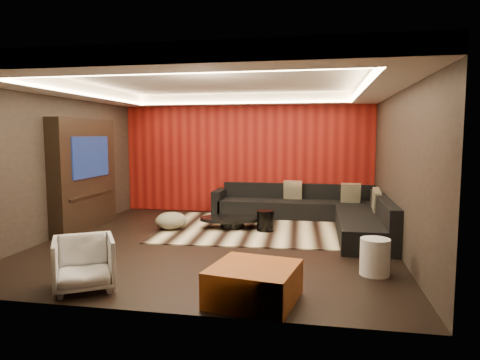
% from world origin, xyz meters
% --- Properties ---
extents(floor, '(6.00, 6.00, 0.02)m').
position_xyz_m(floor, '(0.00, 0.00, -0.01)').
color(floor, black).
rests_on(floor, ground).
extents(ceiling, '(6.00, 6.00, 0.02)m').
position_xyz_m(ceiling, '(0.00, 0.00, 2.81)').
color(ceiling, silver).
rests_on(ceiling, ground).
extents(wall_back, '(6.00, 0.02, 2.80)m').
position_xyz_m(wall_back, '(0.00, 3.01, 1.40)').
color(wall_back, black).
rests_on(wall_back, ground).
extents(wall_left, '(0.02, 6.00, 2.80)m').
position_xyz_m(wall_left, '(-3.01, 0.00, 1.40)').
color(wall_left, black).
rests_on(wall_left, ground).
extents(wall_right, '(0.02, 6.00, 2.80)m').
position_xyz_m(wall_right, '(3.01, 0.00, 1.40)').
color(wall_right, black).
rests_on(wall_right, ground).
extents(red_feature_wall, '(5.98, 0.05, 2.78)m').
position_xyz_m(red_feature_wall, '(0.00, 2.97, 1.40)').
color(red_feature_wall, '#6B0C0A').
rests_on(red_feature_wall, ground).
extents(soffit_back, '(6.00, 0.60, 0.22)m').
position_xyz_m(soffit_back, '(0.00, 2.70, 2.69)').
color(soffit_back, silver).
rests_on(soffit_back, ground).
extents(soffit_front, '(6.00, 0.60, 0.22)m').
position_xyz_m(soffit_front, '(0.00, -2.70, 2.69)').
color(soffit_front, silver).
rests_on(soffit_front, ground).
extents(soffit_left, '(0.60, 4.80, 0.22)m').
position_xyz_m(soffit_left, '(-2.70, 0.00, 2.69)').
color(soffit_left, silver).
rests_on(soffit_left, ground).
extents(soffit_right, '(0.60, 4.80, 0.22)m').
position_xyz_m(soffit_right, '(2.70, 0.00, 2.69)').
color(soffit_right, silver).
rests_on(soffit_right, ground).
extents(cove_back, '(4.80, 0.08, 0.04)m').
position_xyz_m(cove_back, '(0.00, 2.36, 2.60)').
color(cove_back, '#FFD899').
rests_on(cove_back, ground).
extents(cove_front, '(4.80, 0.08, 0.04)m').
position_xyz_m(cove_front, '(0.00, -2.36, 2.60)').
color(cove_front, '#FFD899').
rests_on(cove_front, ground).
extents(cove_left, '(0.08, 4.80, 0.04)m').
position_xyz_m(cove_left, '(-2.36, 0.00, 2.60)').
color(cove_left, '#FFD899').
rests_on(cove_left, ground).
extents(cove_right, '(0.08, 4.80, 0.04)m').
position_xyz_m(cove_right, '(2.36, 0.00, 2.60)').
color(cove_right, '#FFD899').
rests_on(cove_right, ground).
extents(tv_surround, '(0.30, 2.00, 2.20)m').
position_xyz_m(tv_surround, '(-2.85, 0.60, 1.10)').
color(tv_surround, black).
rests_on(tv_surround, ground).
extents(tv_screen, '(0.04, 1.30, 0.80)m').
position_xyz_m(tv_screen, '(-2.69, 0.60, 1.45)').
color(tv_screen, black).
rests_on(tv_screen, ground).
extents(tv_shelf, '(0.04, 1.60, 0.04)m').
position_xyz_m(tv_shelf, '(-2.69, 0.60, 0.70)').
color(tv_shelf, black).
rests_on(tv_shelf, ground).
extents(rug, '(4.14, 3.19, 0.02)m').
position_xyz_m(rug, '(0.62, 1.26, 0.01)').
color(rug, beige).
rests_on(rug, floor).
extents(coffee_table, '(1.55, 1.55, 0.22)m').
position_xyz_m(coffee_table, '(0.04, 1.15, 0.13)').
color(coffee_table, black).
rests_on(coffee_table, rug).
extents(drum_stool, '(0.45, 0.45, 0.40)m').
position_xyz_m(drum_stool, '(0.73, 1.00, 0.22)').
color(drum_stool, black).
rests_on(drum_stool, rug).
extents(striped_pouf, '(0.82, 0.82, 0.34)m').
position_xyz_m(striped_pouf, '(-1.13, 0.81, 0.19)').
color(striped_pouf, beige).
rests_on(striped_pouf, rug).
extents(white_side_table, '(0.45, 0.45, 0.50)m').
position_xyz_m(white_side_table, '(2.50, -1.29, 0.25)').
color(white_side_table, silver).
rests_on(white_side_table, floor).
extents(orange_ottoman, '(1.08, 1.08, 0.41)m').
position_xyz_m(orange_ottoman, '(1.04, -2.50, 0.21)').
color(orange_ottoman, '#9F4614').
rests_on(orange_ottoman, floor).
extents(armchair, '(0.97, 0.97, 0.65)m').
position_xyz_m(armchair, '(-1.06, -2.50, 0.32)').
color(armchair, silver).
rests_on(armchair, floor).
extents(sectional_sofa, '(3.65, 3.50, 0.75)m').
position_xyz_m(sectional_sofa, '(1.73, 1.86, 0.26)').
color(sectional_sofa, black).
rests_on(sectional_sofa, floor).
extents(throw_pillows, '(1.96, 1.70, 0.50)m').
position_xyz_m(throw_pillows, '(2.14, 2.15, 0.62)').
color(throw_pillows, beige).
rests_on(throw_pillows, sectional_sofa).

